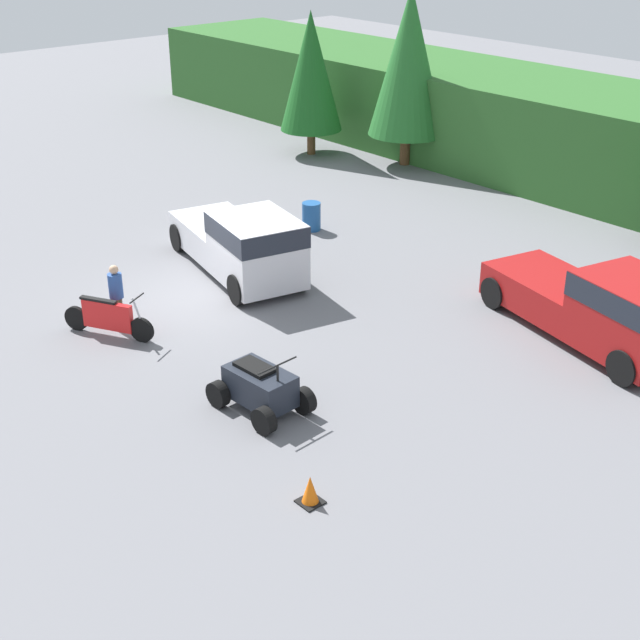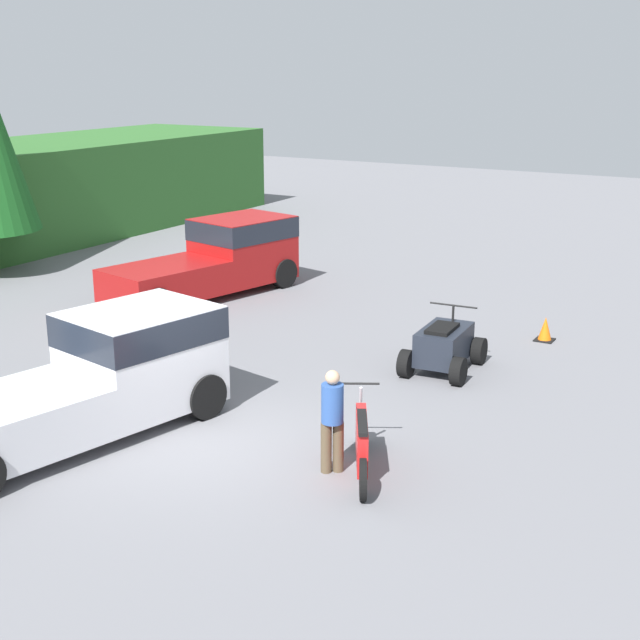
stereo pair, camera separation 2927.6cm
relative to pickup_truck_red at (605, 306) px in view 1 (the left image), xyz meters
The scene contains 11 objects.
ground_plane 10.00m from the pickup_truck_red, 146.56° to the right, with size 80.00×80.00×0.00m, color slate.
hillside_backdrop 13.42m from the pickup_truck_red, 128.29° to the left, with size 44.00×6.00×3.33m.
tree_left 18.14m from the pickup_truck_red, 161.64° to the left, with size 2.44×2.44×5.54m.
tree_mid_left 15.75m from the pickup_truck_red, 151.29° to the left, with size 2.90×2.90×6.58m.
pickup_truck_red is the anchor object (origin of this frame).
pickup_truck_second 9.55m from the pickup_truck_red, 156.14° to the right, with size 5.64×3.06×1.96m.
dirt_bike 11.64m from the pickup_truck_red, 133.39° to the right, with size 2.18×1.31×1.15m.
quad_atv 8.31m from the pickup_truck_red, 110.90° to the right, with size 2.07×1.43×1.26m.
rider_person 11.49m from the pickup_truck_red, 135.53° to the right, with size 0.48×0.48×1.65m.
traffic_cone 9.01m from the pickup_truck_red, 89.55° to the right, with size 0.42×0.42×0.55m.
steel_barrel 10.40m from the pickup_truck_red, behind, with size 0.58×0.58×0.88m.
Camera 1 is at (18.00, -11.63, 9.72)m, focal length 50.00 mm.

